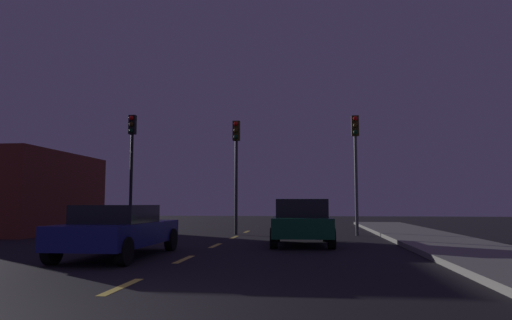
{
  "coord_description": "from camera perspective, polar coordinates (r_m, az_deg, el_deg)",
  "views": [
    {
      "loc": [
        3.11,
        -4.88,
        1.37
      ],
      "look_at": [
        0.98,
        13.32,
        3.11
      ],
      "focal_mm": 32.43,
      "sensor_mm": 36.0,
      "label": 1
    }
  ],
  "objects": [
    {
      "name": "car_adjacent_lane",
      "position": [
        12.62,
        -16.55,
        -8.22
      ],
      "size": [
        1.94,
        4.52,
        1.34
      ],
      "color": "navy",
      "rests_on": "ground_plane"
    },
    {
      "name": "sidewalk_curb_right",
      "position": [
        12.73,
        27.32,
        -10.65
      ],
      "size": [
        3.0,
        40.0,
        0.15
      ],
      "primitive_type": "cube",
      "color": "gray",
      "rests_on": "ground_plane"
    },
    {
      "name": "lane_stripe_fourth",
      "position": [
        15.46,
        -5.03,
        -10.46
      ],
      "size": [
        0.16,
        1.6,
        0.01
      ],
      "primitive_type": "cube",
      "color": "#EACC4C",
      "rests_on": "ground_plane"
    },
    {
      "name": "lane_stripe_third",
      "position": [
        11.78,
        -8.87,
        -12.0
      ],
      "size": [
        0.16,
        1.6,
        0.01
      ],
      "primitive_type": "cube",
      "color": "#EACC4C",
      "rests_on": "ground_plane"
    },
    {
      "name": "storefront_left",
      "position": [
        24.5,
        -26.95,
        -3.66
      ],
      "size": [
        4.88,
        7.32,
        3.74
      ],
      "primitive_type": "cube",
      "color": "maroon",
      "rests_on": "ground_plane"
    },
    {
      "name": "ground_plane",
      "position": [
        12.36,
        -8.11,
        -11.72
      ],
      "size": [
        80.0,
        80.0,
        0.0
      ],
      "primitive_type": "plane",
      "color": "black"
    },
    {
      "name": "lane_stripe_sixth",
      "position": [
        22.94,
        -1.13,
        -8.83
      ],
      "size": [
        0.16,
        1.6,
        0.01
      ],
      "primitive_type": "cube",
      "color": "#EACC4C",
      "rests_on": "ground_plane"
    },
    {
      "name": "street_lamp_right",
      "position": [
        11.98,
        28.87,
        11.1
      ],
      "size": [
        1.63,
        0.36,
        7.83
      ],
      "color": "#2D2D30",
      "rests_on": "ground_plane"
    },
    {
      "name": "traffic_signal_right",
      "position": [
        20.7,
        12.19,
        1.04
      ],
      "size": [
        0.32,
        0.38,
        5.24
      ],
      "color": "#4C4C51",
      "rests_on": "ground_plane"
    },
    {
      "name": "traffic_signal_center",
      "position": [
        20.86,
        -2.46,
        0.66
      ],
      "size": [
        0.32,
        0.38,
        5.12
      ],
      "color": "#2D2D30",
      "rests_on": "ground_plane"
    },
    {
      "name": "lane_stripe_fifth",
      "position": [
        19.19,
        -2.7,
        -9.49
      ],
      "size": [
        0.16,
        1.6,
        0.01
      ],
      "primitive_type": "cube",
      "color": "#EACC4C",
      "rests_on": "ground_plane"
    },
    {
      "name": "lane_stripe_second",
      "position": [
        8.22,
        -16.22,
        -14.77
      ],
      "size": [
        0.16,
        1.6,
        0.01
      ],
      "primitive_type": "cube",
      "color": "#EACC4C",
      "rests_on": "ground_plane"
    },
    {
      "name": "car_stopped_ahead",
      "position": [
        15.64,
        5.65,
        -7.6
      ],
      "size": [
        2.1,
        3.93,
        1.52
      ],
      "color": "#0F4C2D",
      "rests_on": "ground_plane"
    },
    {
      "name": "traffic_signal_left",
      "position": [
        22.2,
        -15.09,
        1.09
      ],
      "size": [
        0.32,
        0.38,
        5.5
      ],
      "color": "black",
      "rests_on": "ground_plane"
    }
  ]
}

